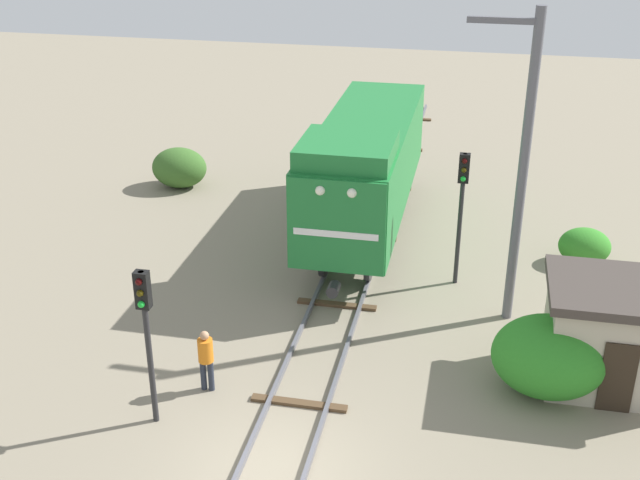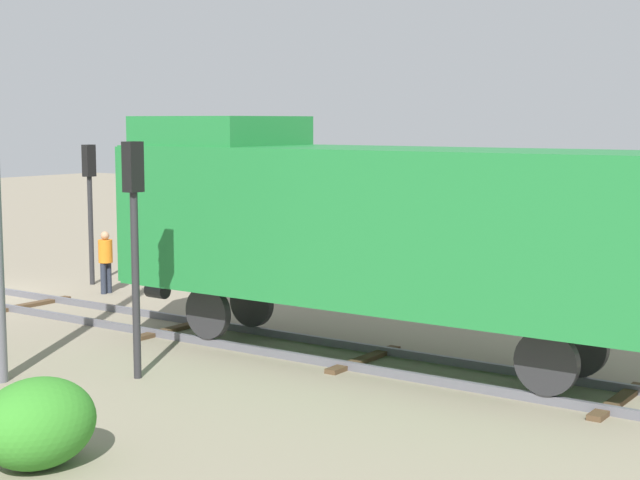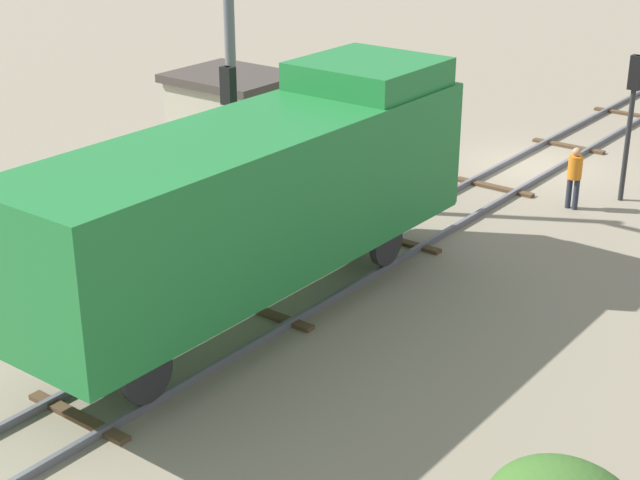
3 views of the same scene
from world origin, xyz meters
TOP-DOWN VIEW (x-y plane):
  - ground_plane at (0.00, 0.00)m, footprint 90.00×90.00m
  - railway_track at (0.00, 0.00)m, footprint 2.40×59.84m
  - locomotive at (0.00, 12.54)m, footprint 2.90×11.60m
  - traffic_signal_near at (-3.20, 1.20)m, footprint 0.32×0.34m
  - traffic_signal_mid at (3.40, 9.71)m, footprint 0.32×0.34m
  - worker_near_track at (-2.40, 2.65)m, footprint 0.38×0.38m
  - catenary_mast at (4.94, 7.88)m, footprint 1.94×0.28m
  - relay_hut at (7.50, 5.14)m, footprint 3.50×2.90m
  - bush_near at (5.93, 4.31)m, footprint 2.84×2.32m
  - bush_mid at (-8.16, 15.88)m, footprint 2.25×1.84m
  - bush_far at (7.48, 11.98)m, footprint 1.69×1.38m

SIDE VIEW (x-z plane):
  - ground_plane at x=0.00m, z-range 0.00..0.00m
  - railway_track at x=0.00m, z-range -0.01..0.15m
  - bush_far at x=7.48m, z-range 0.00..1.23m
  - bush_mid at x=-8.16m, z-range 0.00..1.64m
  - worker_near_track at x=-2.40m, z-range 0.15..1.85m
  - bush_near at x=5.93m, z-range 0.00..2.06m
  - relay_hut at x=7.50m, z-range 0.02..2.76m
  - locomotive at x=0.00m, z-range 0.47..5.07m
  - traffic_signal_near at x=-3.20m, z-range 0.79..4.78m
  - traffic_signal_mid at x=3.40m, z-range 0.83..5.14m
  - catenary_mast at x=4.94m, z-range 0.25..9.15m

